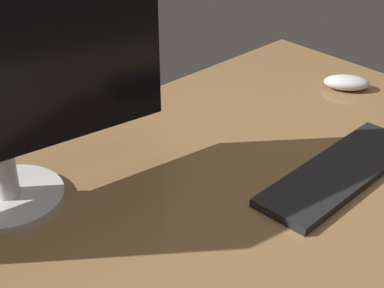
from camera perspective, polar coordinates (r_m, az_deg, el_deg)
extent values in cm
cube|color=olive|center=(105.25, 2.18, -5.71)|extent=(140.00, 84.00, 2.00)
cylinder|color=silver|center=(108.21, -17.33, -5.01)|extent=(19.19, 19.19, 1.55)
cylinder|color=silver|center=(105.71, -17.70, -3.01)|extent=(4.12, 4.12, 7.55)
cube|color=black|center=(113.59, 14.24, -2.62)|extent=(39.51, 13.14, 1.57)
ellipsoid|color=silver|center=(147.23, 14.80, 5.80)|extent=(11.35, 12.13, 3.50)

